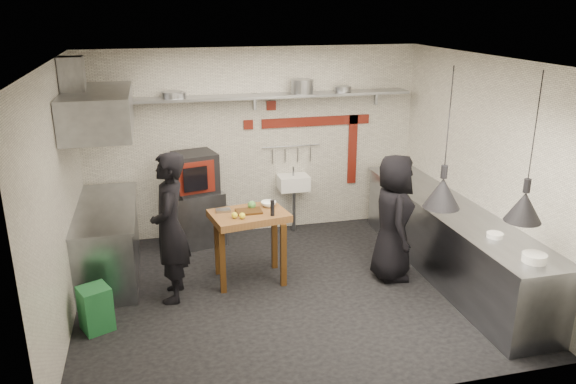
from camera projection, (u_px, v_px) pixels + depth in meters
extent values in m
plane|color=black|center=(288.00, 291.00, 6.94)|extent=(5.00, 5.00, 0.00)
plane|color=silver|center=(288.00, 60.00, 6.05)|extent=(5.00, 5.00, 0.00)
cube|color=silver|center=(255.00, 142.00, 8.43)|extent=(5.00, 0.04, 2.80)
cube|color=silver|center=(350.00, 260.00, 4.56)|extent=(5.00, 0.04, 2.80)
cube|color=silver|center=(59.00, 201.00, 5.93)|extent=(0.04, 4.20, 2.80)
cube|color=silver|center=(481.00, 169.00, 7.06)|extent=(0.04, 4.20, 2.80)
cube|color=maroon|center=(316.00, 121.00, 8.53)|extent=(1.70, 0.02, 0.14)
cube|color=maroon|center=(352.00, 150.00, 8.82)|extent=(0.14, 0.02, 1.10)
cube|color=maroon|center=(271.00, 106.00, 8.29)|extent=(0.14, 0.02, 0.14)
cube|color=maroon|center=(248.00, 125.00, 8.30)|extent=(0.14, 0.02, 0.14)
cube|color=gray|center=(256.00, 96.00, 8.03)|extent=(4.60, 0.34, 0.04)
cube|color=gray|center=(120.00, 107.00, 7.77)|extent=(0.04, 0.06, 0.24)
cube|color=gray|center=(255.00, 102.00, 8.20)|extent=(0.04, 0.06, 0.24)
cube|color=gray|center=(376.00, 97.00, 8.63)|extent=(0.04, 0.06, 0.24)
cylinder|color=gray|center=(172.00, 95.00, 7.74)|extent=(0.30, 0.30, 0.09)
cylinder|color=gray|center=(177.00, 95.00, 7.76)|extent=(0.34, 0.34, 0.07)
cylinder|color=gray|center=(302.00, 86.00, 8.15)|extent=(0.35, 0.35, 0.20)
cylinder|color=gray|center=(343.00, 89.00, 8.31)|extent=(0.30, 0.30, 0.08)
cube|color=gray|center=(195.00, 217.00, 8.26)|extent=(0.87, 0.82, 0.80)
cube|color=black|center=(195.00, 172.00, 8.01)|extent=(0.67, 0.64, 0.58)
cube|color=maroon|center=(197.00, 178.00, 7.77)|extent=(0.50, 0.15, 0.46)
cube|color=black|center=(196.00, 179.00, 7.70)|extent=(0.34, 0.09, 0.34)
cube|color=white|center=(293.00, 183.00, 8.58)|extent=(0.46, 0.34, 0.22)
cylinder|color=gray|center=(293.00, 171.00, 8.53)|extent=(0.03, 0.03, 0.14)
cylinder|color=gray|center=(294.00, 210.00, 8.69)|extent=(0.06, 0.06, 0.66)
cylinder|color=gray|center=(291.00, 146.00, 8.54)|extent=(0.90, 0.02, 0.02)
cube|color=gray|center=(449.00, 241.00, 7.28)|extent=(0.70, 3.80, 0.90)
cube|color=gray|center=(452.00, 208.00, 7.13)|extent=(0.76, 3.90, 0.03)
cylinder|color=white|center=(534.00, 258.00, 5.59)|extent=(0.25, 0.25, 0.09)
cylinder|color=white|center=(495.00, 235.00, 6.18)|extent=(0.18, 0.18, 0.05)
cube|color=gray|center=(108.00, 241.00, 7.28)|extent=(0.70, 1.90, 0.90)
cube|color=gray|center=(105.00, 208.00, 7.13)|extent=(0.76, 2.00, 0.03)
cube|color=gray|center=(98.00, 111.00, 6.75)|extent=(0.78, 1.60, 0.50)
cube|color=gray|center=(72.00, 78.00, 6.56)|extent=(0.28, 0.28, 0.50)
cube|color=#1C602E|center=(96.00, 309.00, 6.06)|extent=(0.40, 0.40, 0.50)
cube|color=#472A0F|center=(249.00, 211.00, 6.96)|extent=(0.32, 0.23, 0.02)
cylinder|color=black|center=(272.00, 208.00, 6.82)|extent=(0.07, 0.07, 0.20)
sphere|color=yellow|center=(235.00, 215.00, 6.75)|extent=(0.09, 0.09, 0.07)
sphere|color=yellow|center=(242.00, 216.00, 6.74)|extent=(0.08, 0.08, 0.08)
sphere|color=#529A40|center=(252.00, 205.00, 7.07)|extent=(0.12, 0.12, 0.10)
cube|color=gray|center=(223.00, 210.00, 6.99)|extent=(0.18, 0.12, 0.03)
imported|color=white|center=(269.00, 204.00, 7.16)|extent=(0.26, 0.26, 0.06)
imported|color=black|center=(170.00, 228.00, 6.53)|extent=(0.52, 0.71, 1.80)
imported|color=black|center=(393.00, 218.00, 7.07)|extent=(0.67, 0.89, 1.63)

